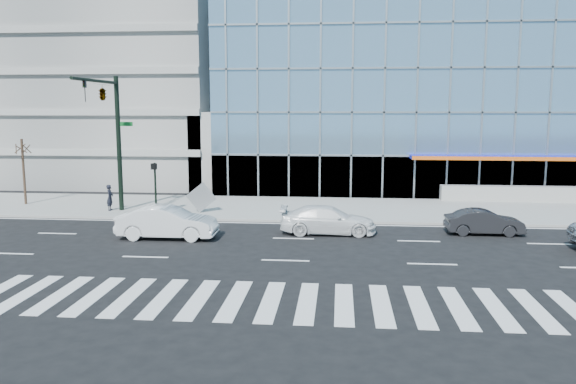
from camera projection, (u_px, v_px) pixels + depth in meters
name	position (u px, v px, depth m)	size (l,w,h in m)	color
ground	(293.00, 239.00, 27.27)	(160.00, 160.00, 0.00)	black
sidewalk	(304.00, 208.00, 35.14)	(120.00, 8.00, 0.15)	gray
theatre_building	(472.00, 95.00, 50.49)	(42.00, 26.00, 15.00)	#75A0C4
parking_garage	(106.00, 69.00, 53.22)	(24.00, 24.00, 20.00)	gray
ramp_block	(238.00, 149.00, 45.10)	(6.00, 8.00, 6.00)	gray
tower_backdrop	(152.00, 3.00, 95.40)	(14.00, 14.00, 48.00)	gray
traffic_signal	(107.00, 110.00, 31.86)	(1.14, 5.74, 8.00)	black
ped_signal_post	(155.00, 180.00, 32.60)	(0.30, 0.33, 3.00)	black
street_tree_near	(22.00, 148.00, 35.74)	(1.10, 1.10, 4.23)	#332319
white_suv	(328.00, 220.00, 28.28)	(1.96, 4.82, 1.40)	white
white_sedan	(167.00, 222.00, 27.22)	(1.67, 4.80, 1.58)	silver
dark_sedan	(484.00, 222.00, 28.11)	(1.33, 3.81, 1.25)	black
pedestrian	(110.00, 198.00, 33.88)	(0.57, 0.38, 1.57)	black
tilted_panel	(201.00, 197.00, 33.14)	(1.30, 0.06, 1.30)	gray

